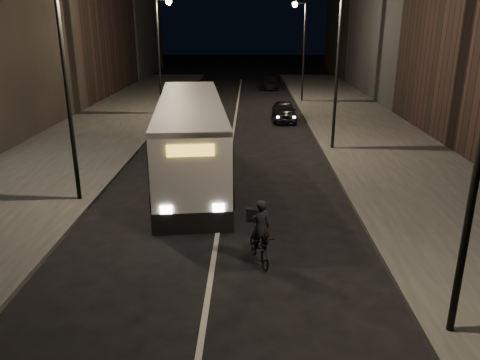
{
  "coord_description": "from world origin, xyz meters",
  "views": [
    {
      "loc": [
        1.05,
        -12.99,
        6.75
      ],
      "look_at": [
        0.73,
        2.43,
        1.5
      ],
      "focal_mm": 35.0,
      "sensor_mm": 36.0,
      "label": 1
    }
  ],
  "objects_px": {
    "streetlight_left_near": "(71,62)",
    "car_near": "(284,111)",
    "streetlight_right_near": "(475,98)",
    "streetlight_left_far": "(162,42)",
    "streetlight_right_mid": "(333,50)",
    "city_bus": "(191,135)",
    "cyclist_on_bicycle": "(260,241)",
    "car_mid": "(195,97)",
    "car_far": "(271,82)",
    "streetlight_right_far": "(301,39)"
  },
  "relations": [
    {
      "from": "streetlight_right_mid",
      "to": "streetlight_right_far",
      "type": "relative_size",
      "value": 1.0
    },
    {
      "from": "streetlight_right_near",
      "to": "car_far",
      "type": "xyz_separation_m",
      "value": [
        -2.09,
        41.08,
        -4.67
      ]
    },
    {
      "from": "streetlight_right_mid",
      "to": "car_mid",
      "type": "distance_m",
      "value": 18.0
    },
    {
      "from": "streetlight_left_far",
      "to": "car_near",
      "type": "relative_size",
      "value": 2.02
    },
    {
      "from": "streetlight_right_mid",
      "to": "car_far",
      "type": "xyz_separation_m",
      "value": [
        -2.09,
        25.08,
        -4.67
      ]
    },
    {
      "from": "streetlight_right_far",
      "to": "car_far",
      "type": "bearing_deg",
      "value": 102.95
    },
    {
      "from": "streetlight_right_mid",
      "to": "car_near",
      "type": "relative_size",
      "value": 2.02
    },
    {
      "from": "city_bus",
      "to": "car_mid",
      "type": "bearing_deg",
      "value": 88.86
    },
    {
      "from": "streetlight_left_near",
      "to": "car_near",
      "type": "relative_size",
      "value": 2.02
    },
    {
      "from": "streetlight_left_far",
      "to": "streetlight_right_mid",
      "type": "bearing_deg",
      "value": -43.16
    },
    {
      "from": "streetlight_right_far",
      "to": "car_far",
      "type": "xyz_separation_m",
      "value": [
        -2.09,
        9.08,
        -4.67
      ]
    },
    {
      "from": "streetlight_right_far",
      "to": "streetlight_right_near",
      "type": "bearing_deg",
      "value": -90.0
    },
    {
      "from": "cyclist_on_bicycle",
      "to": "car_near",
      "type": "height_order",
      "value": "cyclist_on_bicycle"
    },
    {
      "from": "city_bus",
      "to": "streetlight_right_near",
      "type": "bearing_deg",
      "value": -66.17
    },
    {
      "from": "streetlight_right_near",
      "to": "streetlight_right_far",
      "type": "bearing_deg",
      "value": 90.0
    },
    {
      "from": "streetlight_left_near",
      "to": "city_bus",
      "type": "xyz_separation_m",
      "value": [
        3.73,
        3.59,
        -3.47
      ]
    },
    {
      "from": "streetlight_left_near",
      "to": "cyclist_on_bicycle",
      "type": "bearing_deg",
      "value": -34.77
    },
    {
      "from": "streetlight_left_near",
      "to": "car_far",
      "type": "distance_m",
      "value": 34.49
    },
    {
      "from": "streetlight_left_near",
      "to": "streetlight_right_mid",
      "type": "bearing_deg",
      "value": 36.88
    },
    {
      "from": "car_near",
      "to": "car_far",
      "type": "relative_size",
      "value": 0.84
    },
    {
      "from": "streetlight_right_near",
      "to": "streetlight_left_far",
      "type": "height_order",
      "value": "same"
    },
    {
      "from": "streetlight_right_near",
      "to": "streetlight_right_mid",
      "type": "bearing_deg",
      "value": 90.0
    },
    {
      "from": "streetlight_right_near",
      "to": "city_bus",
      "type": "height_order",
      "value": "streetlight_right_near"
    },
    {
      "from": "streetlight_left_near",
      "to": "city_bus",
      "type": "distance_m",
      "value": 6.23
    },
    {
      "from": "streetlight_left_near",
      "to": "city_bus",
      "type": "relative_size",
      "value": 0.62
    },
    {
      "from": "streetlight_right_far",
      "to": "car_mid",
      "type": "height_order",
      "value": "streetlight_right_far"
    },
    {
      "from": "car_far",
      "to": "streetlight_right_far",
      "type": "bearing_deg",
      "value": -71.35
    },
    {
      "from": "streetlight_left_near",
      "to": "car_near",
      "type": "bearing_deg",
      "value": 61.25
    },
    {
      "from": "car_mid",
      "to": "car_far",
      "type": "height_order",
      "value": "car_far"
    },
    {
      "from": "streetlight_left_near",
      "to": "streetlight_left_far",
      "type": "relative_size",
      "value": 1.0
    },
    {
      "from": "streetlight_right_near",
      "to": "cyclist_on_bicycle",
      "type": "relative_size",
      "value": 4.04
    },
    {
      "from": "streetlight_right_far",
      "to": "cyclist_on_bicycle",
      "type": "height_order",
      "value": "streetlight_right_far"
    },
    {
      "from": "streetlight_left_near",
      "to": "car_near",
      "type": "xyz_separation_m",
      "value": [
        8.82,
        16.09,
        -4.68
      ]
    },
    {
      "from": "streetlight_left_near",
      "to": "streetlight_left_far",
      "type": "xyz_separation_m",
      "value": [
        0.0,
        18.0,
        0.0
      ]
    },
    {
      "from": "streetlight_left_far",
      "to": "car_far",
      "type": "height_order",
      "value": "streetlight_left_far"
    },
    {
      "from": "streetlight_right_far",
      "to": "streetlight_left_near",
      "type": "height_order",
      "value": "same"
    },
    {
      "from": "cyclist_on_bicycle",
      "to": "car_near",
      "type": "xyz_separation_m",
      "value": [
        2.12,
        20.74,
        0.02
      ]
    },
    {
      "from": "streetlight_right_mid",
      "to": "streetlight_left_far",
      "type": "distance_m",
      "value": 14.62
    },
    {
      "from": "streetlight_right_near",
      "to": "streetlight_right_mid",
      "type": "height_order",
      "value": "same"
    },
    {
      "from": "streetlight_right_far",
      "to": "car_mid",
      "type": "relative_size",
      "value": 2.14
    },
    {
      "from": "streetlight_right_far",
      "to": "city_bus",
      "type": "height_order",
      "value": "streetlight_right_far"
    },
    {
      "from": "streetlight_left_far",
      "to": "car_far",
      "type": "bearing_deg",
      "value": 60.37
    },
    {
      "from": "streetlight_right_near",
      "to": "car_mid",
      "type": "bearing_deg",
      "value": 106.13
    },
    {
      "from": "streetlight_right_far",
      "to": "streetlight_left_near",
      "type": "bearing_deg",
      "value": -113.96
    },
    {
      "from": "streetlight_right_far",
      "to": "cyclist_on_bicycle",
      "type": "bearing_deg",
      "value": -97.88
    },
    {
      "from": "streetlight_left_near",
      "to": "car_near",
      "type": "distance_m",
      "value": 18.93
    },
    {
      "from": "streetlight_left_far",
      "to": "car_near",
      "type": "height_order",
      "value": "streetlight_left_far"
    },
    {
      "from": "streetlight_right_mid",
      "to": "car_near",
      "type": "bearing_deg",
      "value": 102.82
    },
    {
      "from": "streetlight_right_near",
      "to": "car_near",
      "type": "bearing_deg",
      "value": 94.37
    },
    {
      "from": "streetlight_right_far",
      "to": "streetlight_left_near",
      "type": "relative_size",
      "value": 1.0
    }
  ]
}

